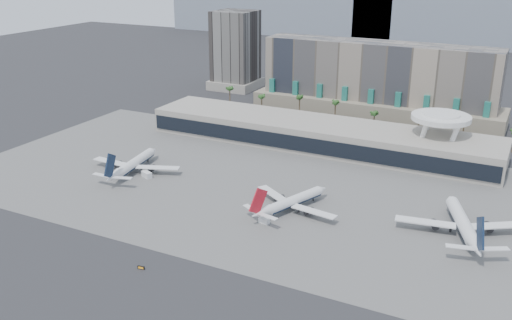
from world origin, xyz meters
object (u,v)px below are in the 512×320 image
at_px(airliner_centre, 292,201).
at_px(service_vehicle_a, 147,175).
at_px(taxiway_sign, 141,268).
at_px(airliner_left, 133,164).
at_px(airliner_right, 463,223).
at_px(service_vehicle_b, 264,221).

bearing_deg(airliner_centre, service_vehicle_a, -160.46).
relative_size(airliner_centre, taxiway_sign, 16.23).
xyz_separation_m(airliner_left, service_vehicle_a, (8.79, -2.53, -2.46)).
height_order(airliner_right, service_vehicle_a, airliner_right).
xyz_separation_m(airliner_centre, service_vehicle_b, (-4.27, -14.07, -2.50)).
bearing_deg(service_vehicle_b, airliner_centre, 80.63).
xyz_separation_m(airliner_left, airliner_right, (134.58, 4.40, 0.31)).
relative_size(airliner_left, airliner_centre, 1.12).
bearing_deg(service_vehicle_a, airliner_right, 26.55).
bearing_deg(airliner_centre, taxiway_sign, -91.03).
relative_size(airliner_right, service_vehicle_b, 11.90).
height_order(service_vehicle_a, taxiway_sign, service_vehicle_a).
xyz_separation_m(airliner_centre, airliner_right, (58.71, 8.90, 0.56)).
relative_size(airliner_left, service_vehicle_a, 8.36).
distance_m(service_vehicle_b, taxiway_sign, 48.33).
xyz_separation_m(service_vehicle_a, service_vehicle_b, (62.81, -16.04, -0.29)).
height_order(airliner_left, taxiway_sign, airliner_left).
relative_size(airliner_right, service_vehicle_a, 8.69).
bearing_deg(taxiway_sign, airliner_centre, 58.46).
xyz_separation_m(airliner_right, service_vehicle_a, (-125.79, -6.93, -2.77)).
xyz_separation_m(airliner_left, airliner_centre, (75.87, -4.50, -0.25)).
distance_m(airliner_right, taxiway_sign, 106.47).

